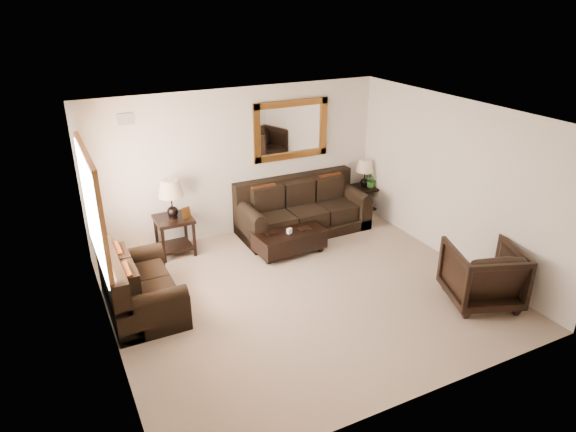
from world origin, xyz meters
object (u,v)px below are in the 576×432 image
loveseat (138,289)px  armchair (483,272)px  sofa (302,212)px  end_table_left (172,206)px  coffee_table (289,239)px  end_table_right (364,178)px

loveseat → armchair: bearing=-114.0°
armchair → loveseat: bearing=-3.5°
sofa → end_table_left: (-2.40, 0.13, 0.52)m
end_table_left → armchair: size_ratio=1.37×
loveseat → coffee_table: 2.79m
coffee_table → armchair: armchair is taller
sofa → loveseat: (-3.34, -1.36, -0.03)m
end_table_left → end_table_right: 3.93m
coffee_table → armchair: (1.79, -2.64, 0.24)m
sofa → loveseat: sofa is taller
end_table_right → coffee_table: 2.38m
loveseat → end_table_right: bearing=-72.5°
loveseat → coffee_table: (2.72, 0.63, -0.08)m
end_table_left → coffee_table: end_table_left is taller
end_table_right → coffee_table: size_ratio=0.92×
loveseat → end_table_right: (4.87, 1.54, 0.41)m
end_table_right → armchair: end_table_right is taller
loveseat → end_table_left: 1.84m
loveseat → end_table_left: (0.94, 1.49, 0.55)m
coffee_table → armchair: bearing=-59.4°
end_table_left → end_table_right: (3.93, 0.05, -0.14)m
sofa → coffee_table: bearing=-130.8°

